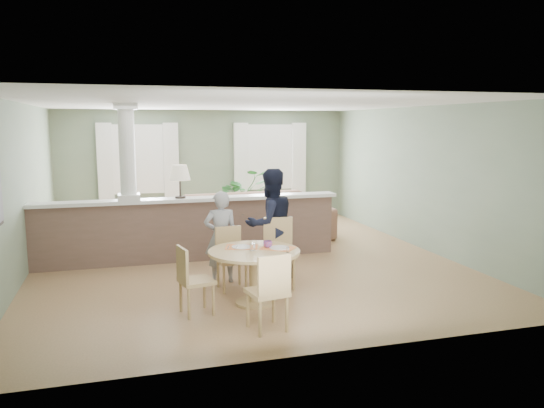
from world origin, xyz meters
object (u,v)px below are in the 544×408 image
object	(u,v)px
houseplant	(243,197)
chair_far_man	(279,249)
child_person	(221,237)
man_person	(270,224)
sofa	(251,218)
chair_side	(191,277)
chair_far_boy	(230,255)
dining_table	(255,261)
chair_near	(270,289)

from	to	relation	value
houseplant	chair_far_man	world-z (taller)	houseplant
child_person	man_person	world-z (taller)	man_person
sofa	chair_side	size ratio (longest dim) A/B	3.75
chair_far_boy	child_person	size ratio (longest dim) A/B	0.64
chair_far_man	man_person	bearing A→B (deg)	103.38
houseplant	dining_table	distance (m)	5.62
dining_table	chair_far_man	distance (m)	0.89
chair_far_boy	man_person	distance (m)	0.84
chair_far_boy	chair_far_man	distance (m)	0.72
chair_side	child_person	world-z (taller)	child_person
chair_far_boy	child_person	xyz separation A→B (m)	(-0.07, 0.34, 0.20)
houseplant	man_person	distance (m)	4.46
sofa	chair_side	bearing A→B (deg)	-118.12
sofa	child_person	distance (m)	2.87
sofa	chair_far_man	world-z (taller)	chair_far_man
sofa	houseplant	bearing A→B (deg)	78.46
chair_far_man	chair_side	size ratio (longest dim) A/B	1.15
sofa	chair_near	distance (m)	4.82
chair_far_man	houseplant	bearing A→B (deg)	93.06
dining_table	chair_side	xyz separation A→B (m)	(-0.86, -0.18, -0.10)
sofa	child_person	world-z (taller)	child_person
man_person	chair_side	bearing A→B (deg)	26.66
sofa	chair_near	world-z (taller)	sofa
sofa	man_person	bearing A→B (deg)	-101.85
chair_side	chair_near	bearing A→B (deg)	-147.24
chair_far_man	chair_near	bearing A→B (deg)	-100.41
chair_near	houseplant	bearing A→B (deg)	-110.45
chair_side	chair_far_boy	bearing A→B (deg)	-47.85
chair_far_man	chair_near	size ratio (longest dim) A/B	1.08
houseplant	chair_near	xyz separation A→B (m)	(-1.17, -6.49, -0.15)
chair_far_man	sofa	bearing A→B (deg)	93.46
chair_side	man_person	bearing A→B (deg)	-59.14
chair_far_man	child_person	xyz separation A→B (m)	(-0.79, 0.40, 0.14)
chair_near	child_person	size ratio (longest dim) A/B	0.67
chair_far_boy	chair_near	size ratio (longest dim) A/B	0.96
sofa	chair_side	distance (m)	4.29
chair_far_boy	chair_side	world-z (taller)	chair_far_boy
houseplant	chair_near	size ratio (longest dim) A/B	1.44
houseplant	man_person	world-z (taller)	man_person
dining_table	man_person	xyz separation A→B (m)	(0.52, 1.09, 0.27)
chair_far_man	man_person	size ratio (longest dim) A/B	0.59
chair_near	man_person	distance (m)	2.18
sofa	houseplant	world-z (taller)	houseplant
dining_table	child_person	xyz separation A→B (m)	(-0.24, 1.11, 0.11)
dining_table	chair_side	bearing A→B (deg)	-168.46
houseplant	dining_table	size ratio (longest dim) A/B	1.10
chair_near	child_person	world-z (taller)	child_person
man_person	child_person	bearing A→B (deg)	-17.37
houseplant	chair_far_boy	distance (m)	4.91
chair_far_boy	dining_table	bearing A→B (deg)	-81.72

